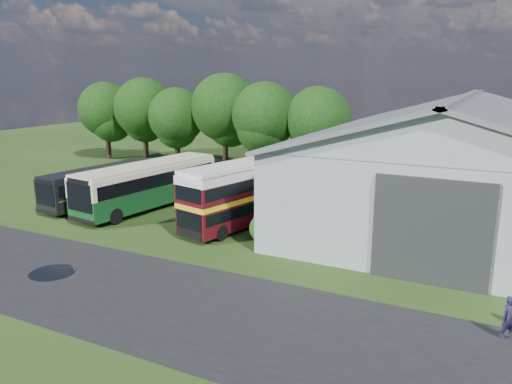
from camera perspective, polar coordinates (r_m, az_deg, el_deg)
The scene contains 16 objects.
ground at distance 27.51m, azimuth -15.43°, elevation -7.31°, with size 120.00×120.00×0.00m, color #1F3511.
asphalt_road at distance 23.57m, azimuth -14.88°, elevation -10.84°, with size 60.00×8.00×0.02m, color black.
puddle at distance 26.61m, azimuth -22.23°, elevation -8.56°, with size 2.20×2.20×0.01m, color black.
storage_shed at distance 35.28m, azimuth 22.30°, elevation 3.70°, with size 18.80×24.80×8.15m.
tree_far_left at distance 59.19m, azimuth -16.77°, elevation 9.01°, with size 6.12×6.12×8.64m.
tree_left_a at distance 56.23m, azimuth -12.69°, elevation 9.36°, with size 6.46×6.46×9.12m.
tree_left_b at distance 52.43m, azimuth -9.08°, elevation 8.57°, with size 5.78×5.78×8.16m.
tree_mid at distance 50.71m, azimuth -3.60°, elevation 9.61°, with size 6.80×6.80×9.60m.
tree_right_a at distance 47.51m, azimuth 1.05°, elevation 8.78°, with size 6.26×6.26×8.83m.
tree_right_b at distance 46.32m, azimuth 7.12°, elevation 8.25°, with size 5.98×5.98×8.45m.
shrub_front at distance 29.17m, azimuth 0.89°, elevation -5.61°, with size 1.70×1.70×1.70m, color #194714.
shrub_mid at distance 30.89m, azimuth 2.53°, elevation -4.53°, with size 1.60×1.60×1.60m, color #194714.
bus_green_single at distance 36.68m, azimuth -12.18°, elevation 0.86°, with size 4.18×12.04×3.25m.
bus_maroon_double at distance 31.71m, azimuth -1.35°, elevation -0.21°, with size 4.58×9.82×4.09m.
bus_dark_single at distance 38.98m, azimuth -17.03°, elevation 0.88°, with size 3.31×10.05×2.72m.
visitor_a at distance 20.84m, azimuth 26.97°, elevation -12.76°, with size 0.60×0.39×1.64m, color #1E1733.
Camera 1 is at (17.71, -18.79, 9.48)m, focal length 35.00 mm.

